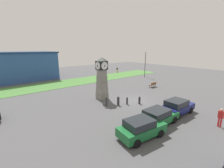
# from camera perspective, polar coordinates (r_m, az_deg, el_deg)

# --- Properties ---
(ground_plane) EXTENTS (86.41, 86.41, 0.00)m
(ground_plane) POSITION_cam_1_polar(r_m,az_deg,el_deg) (20.63, 8.56, -6.22)
(ground_plane) COLOR #4C4C4F
(clock_tower) EXTENTS (1.60, 1.69, 5.76)m
(clock_tower) POSITION_cam_1_polar(r_m,az_deg,el_deg) (20.41, -3.88, 2.03)
(clock_tower) COLOR slate
(clock_tower) RESTS_ON ground_plane
(bollard_near_tower) EXTENTS (0.27, 0.27, 0.97)m
(bollard_near_tower) POSITION_cam_1_polar(r_m,az_deg,el_deg) (19.40, 10.41, -6.03)
(bollard_near_tower) COLOR #333338
(bollard_near_tower) RESTS_ON ground_plane
(bollard_mid_row) EXTENTS (0.22, 0.22, 0.94)m
(bollard_mid_row) POSITION_cam_1_polar(r_m,az_deg,el_deg) (19.00, 5.77, -6.35)
(bollard_mid_row) COLOR #333338
(bollard_mid_row) RESTS_ON ground_plane
(bollard_far_row) EXTENTS (0.31, 0.31, 1.14)m
(bollard_far_row) POSITION_cam_1_polar(r_m,az_deg,el_deg) (18.56, 2.39, -6.42)
(bollard_far_row) COLOR #333338
(bollard_far_row) RESTS_ON ground_plane
(bollard_end_row) EXTENTS (0.23, 0.23, 1.06)m
(bollard_end_row) POSITION_cam_1_polar(r_m,az_deg,el_deg) (18.45, -2.14, -6.69)
(bollard_end_row) COLOR #333338
(bollard_end_row) RESTS_ON ground_plane
(car_navy_sedan) EXTENTS (4.12, 2.26, 1.56)m
(car_navy_sedan) POSITION_cam_1_polar(r_m,az_deg,el_deg) (12.44, 11.07, -16.14)
(car_navy_sedan) COLOR #19602D
(car_navy_sedan) RESTS_ON ground_plane
(car_near_tower) EXTENTS (4.21, 2.04, 1.47)m
(car_near_tower) POSITION_cam_1_polar(r_m,az_deg,el_deg) (14.77, 17.16, -11.71)
(car_near_tower) COLOR #19602D
(car_near_tower) RESTS_ON ground_plane
(car_by_building) EXTENTS (4.19, 2.07, 1.57)m
(car_by_building) POSITION_cam_1_polar(r_m,az_deg,el_deg) (17.65, 23.57, -7.91)
(car_by_building) COLOR navy
(car_by_building) RESTS_ON ground_plane
(bench) EXTENTS (1.62, 0.58, 0.90)m
(bench) POSITION_cam_1_polar(r_m,az_deg,el_deg) (28.19, 15.30, -0.10)
(bench) COLOR brown
(bench) RESTS_ON ground_plane
(pedestrian_near_bench) EXTENTS (0.34, 0.45, 1.75)m
(pedestrian_near_bench) POSITION_cam_1_polar(r_m,az_deg,el_deg) (16.62, 36.05, -9.96)
(pedestrian_near_bench) COLOR red
(pedestrian_near_bench) RESTS_ON ground_plane
(pedestrian_crossing_lot) EXTENTS (0.36, 0.46, 1.64)m
(pedestrian_crossing_lot) POSITION_cam_1_polar(r_m,az_deg,el_deg) (43.89, 2.00, 5.60)
(pedestrian_crossing_lot) COLOR gold
(pedestrian_crossing_lot) RESTS_ON ground_plane
(street_lamp_near_road) EXTENTS (0.50, 0.24, 6.02)m
(street_lamp_near_road) POSITION_cam_1_polar(r_m,az_deg,el_deg) (37.21, 12.54, 7.88)
(street_lamp_near_road) COLOR #333338
(street_lamp_near_road) RESTS_ON ground_plane
(warehouse_blue_far) EXTENTS (17.04, 9.36, 6.16)m
(warehouse_blue_far) POSITION_cam_1_polar(r_m,az_deg,el_deg) (38.70, -33.30, 5.60)
(warehouse_blue_far) COLOR #2D5193
(warehouse_blue_far) RESTS_ON ground_plane
(grass_verge_far) EXTENTS (51.85, 6.78, 0.04)m
(grass_verge_far) POSITION_cam_1_polar(r_m,az_deg,el_deg) (31.75, -16.91, 0.34)
(grass_verge_far) COLOR #477A38
(grass_verge_far) RESTS_ON ground_plane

